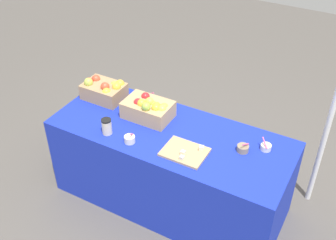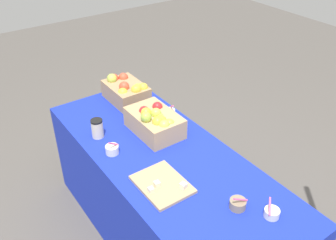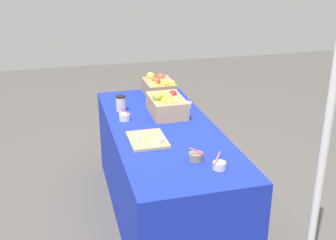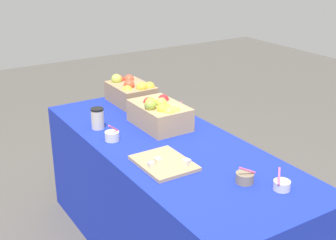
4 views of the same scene
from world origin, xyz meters
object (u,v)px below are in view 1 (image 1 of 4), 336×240
(cutting_board_front, at_px, (185,152))
(sample_bowl_near, at_px, (130,139))
(sample_bowl_extra, at_px, (149,99))
(apple_crate_left, at_px, (104,90))
(coffee_cup, at_px, (107,126))
(sample_bowl_mid, at_px, (243,148))
(apple_crate_middle, at_px, (149,109))
(sample_bowl_far, at_px, (266,147))

(cutting_board_front, bearing_deg, sample_bowl_near, -168.30)
(cutting_board_front, relative_size, sample_bowl_extra, 3.07)
(apple_crate_left, relative_size, cutting_board_front, 1.10)
(cutting_board_front, distance_m, coffee_cup, 0.64)
(cutting_board_front, distance_m, sample_bowl_mid, 0.42)
(sample_bowl_mid, bearing_deg, sample_bowl_near, -158.14)
(sample_bowl_near, bearing_deg, coffee_cup, 178.08)
(apple_crate_left, distance_m, apple_crate_middle, 0.48)
(apple_crate_left, height_order, sample_bowl_mid, apple_crate_left)
(sample_bowl_near, distance_m, coffee_cup, 0.21)
(apple_crate_middle, xyz_separation_m, sample_bowl_far, (0.96, 0.07, -0.06))
(sample_bowl_near, distance_m, sample_bowl_extra, 0.57)
(apple_crate_middle, height_order, coffee_cup, apple_crate_middle)
(apple_crate_left, height_order, sample_bowl_far, apple_crate_left)
(sample_bowl_far, bearing_deg, apple_crate_left, -179.63)
(cutting_board_front, bearing_deg, sample_bowl_extra, 141.46)
(apple_crate_middle, bearing_deg, cutting_board_front, -28.99)
(sample_bowl_extra, bearing_deg, sample_bowl_far, -7.30)
(cutting_board_front, bearing_deg, coffee_cup, -172.78)
(apple_crate_left, xyz_separation_m, sample_bowl_far, (1.44, 0.01, -0.06))
(cutting_board_front, height_order, coffee_cup, coffee_cup)
(sample_bowl_near, xyz_separation_m, coffee_cup, (-0.21, 0.01, 0.04))
(sample_bowl_mid, bearing_deg, apple_crate_left, 176.09)
(apple_crate_left, height_order, cutting_board_front, apple_crate_left)
(sample_bowl_extra, bearing_deg, sample_bowl_near, -73.96)
(cutting_board_front, relative_size, sample_bowl_far, 3.33)
(cutting_board_front, height_order, sample_bowl_near, sample_bowl_near)
(sample_bowl_far, distance_m, coffee_cup, 1.20)
(sample_bowl_extra, xyz_separation_m, coffee_cup, (-0.05, -0.54, 0.04))
(coffee_cup, bearing_deg, sample_bowl_extra, 84.31)
(apple_crate_left, bearing_deg, sample_bowl_far, 0.37)
(apple_crate_middle, relative_size, sample_bowl_mid, 3.98)
(apple_crate_middle, distance_m, sample_bowl_far, 0.96)
(sample_bowl_near, bearing_deg, apple_crate_left, 142.35)
(apple_crate_left, height_order, sample_bowl_near, apple_crate_left)
(apple_crate_middle, height_order, sample_bowl_far, apple_crate_middle)
(apple_crate_middle, xyz_separation_m, sample_bowl_near, (0.04, -0.34, -0.06))
(apple_crate_left, relative_size, sample_bowl_far, 3.65)
(sample_bowl_mid, height_order, coffee_cup, coffee_cup)
(apple_crate_left, bearing_deg, coffee_cup, -51.95)
(apple_crate_middle, xyz_separation_m, sample_bowl_extra, (-0.12, 0.21, -0.06))
(sample_bowl_far, bearing_deg, sample_bowl_mid, -145.21)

